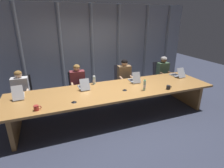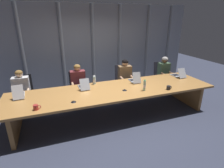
% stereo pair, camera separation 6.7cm
% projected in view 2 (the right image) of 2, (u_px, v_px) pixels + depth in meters
% --- Properties ---
extents(ground_plane, '(14.66, 14.66, 0.00)m').
position_uv_depth(ground_plane, '(114.00, 116.00, 4.54)').
color(ground_plane, '#383D51').
extents(conference_table, '(4.95, 1.28, 0.73)m').
position_uv_depth(conference_table, '(114.00, 94.00, 4.33)').
color(conference_table, '#B77F42').
rests_on(conference_table, ground_plane).
extents(curtain_backdrop, '(7.33, 0.17, 2.80)m').
position_uv_depth(curtain_backdrop, '(91.00, 47.00, 6.05)').
color(curtain_backdrop, gray).
rests_on(curtain_backdrop, ground_plane).
extents(laptop_left_end, '(0.26, 0.48, 0.30)m').
position_uv_depth(laptop_left_end, '(19.00, 94.00, 3.88)').
color(laptop_left_end, '#BCBCC1').
rests_on(laptop_left_end, conference_table).
extents(laptop_left_mid, '(0.23, 0.44, 0.27)m').
position_uv_depth(laptop_left_mid, '(84.00, 86.00, 4.34)').
color(laptop_left_mid, '#A8ADB7').
rests_on(laptop_left_mid, conference_table).
extents(laptop_center, '(0.24, 0.43, 0.30)m').
position_uv_depth(laptop_center, '(134.00, 80.00, 4.78)').
color(laptop_center, '#A8ADB7').
rests_on(laptop_center, conference_table).
extents(laptop_right_mid, '(0.25, 0.46, 0.27)m').
position_uv_depth(laptop_right_mid, '(178.00, 75.00, 5.21)').
color(laptop_right_mid, '#A8ADB7').
rests_on(laptop_right_mid, conference_table).
extents(office_chair_left_end, '(0.60, 0.60, 0.93)m').
position_uv_depth(office_chair_left_end, '(26.00, 98.00, 4.74)').
color(office_chair_left_end, black).
rests_on(office_chair_left_end, ground_plane).
extents(office_chair_left_mid, '(0.60, 0.60, 0.90)m').
position_uv_depth(office_chair_left_mid, '(79.00, 91.00, 5.19)').
color(office_chair_left_mid, black).
rests_on(office_chair_left_mid, ground_plane).
extents(office_chair_center, '(0.60, 0.60, 0.96)m').
position_uv_depth(office_chair_center, '(123.00, 85.00, 5.64)').
color(office_chair_center, '#2D2D38').
rests_on(office_chair_center, ground_plane).
extents(office_chair_right_mid, '(0.60, 0.60, 0.94)m').
position_uv_depth(office_chair_right_mid, '(161.00, 80.00, 6.09)').
color(office_chair_right_mid, '#2D2D38').
rests_on(office_chair_right_mid, ground_plane).
extents(person_left_end, '(0.41, 0.55, 1.13)m').
position_uv_depth(person_left_end, '(21.00, 90.00, 4.48)').
color(person_left_end, silver).
rests_on(person_left_end, ground_plane).
extents(person_left_mid, '(0.43, 0.56, 1.16)m').
position_uv_depth(person_left_mid, '(78.00, 83.00, 4.94)').
color(person_left_mid, brown).
rests_on(person_left_mid, ground_plane).
extents(person_center, '(0.44, 0.57, 1.18)m').
position_uv_depth(person_center, '(126.00, 77.00, 5.39)').
color(person_center, olive).
rests_on(person_center, ground_plane).
extents(person_right_mid, '(0.38, 0.55, 1.17)m').
position_uv_depth(person_right_mid, '(165.00, 72.00, 5.85)').
color(person_right_mid, '#4C6B4C').
rests_on(person_right_mid, ground_plane).
extents(water_bottle_primary, '(0.06, 0.06, 0.27)m').
position_uv_depth(water_bottle_primary, '(144.00, 86.00, 4.17)').
color(water_bottle_primary, '#ADD1B2').
rests_on(water_bottle_primary, conference_table).
extents(water_bottle_secondary, '(0.08, 0.08, 0.24)m').
position_uv_depth(water_bottle_secondary, '(94.00, 80.00, 4.59)').
color(water_bottle_secondary, silver).
rests_on(water_bottle_secondary, conference_table).
extents(coffee_mug_near, '(0.14, 0.09, 0.10)m').
position_uv_depth(coffee_mug_near, '(36.00, 107.00, 3.32)').
color(coffee_mug_near, '#B2332D').
rests_on(coffee_mug_near, conference_table).
extents(coffee_mug_far, '(0.14, 0.10, 0.09)m').
position_uv_depth(coffee_mug_far, '(169.00, 88.00, 4.26)').
color(coffee_mug_far, black).
rests_on(coffee_mug_far, conference_table).
extents(conference_mic_left_side, '(0.11, 0.11, 0.03)m').
position_uv_depth(conference_mic_left_side, '(73.00, 101.00, 3.63)').
color(conference_mic_left_side, black).
rests_on(conference_mic_left_side, conference_table).
extents(conference_mic_middle, '(0.11, 0.11, 0.03)m').
position_uv_depth(conference_mic_middle, '(125.00, 90.00, 4.21)').
color(conference_mic_middle, black).
rests_on(conference_mic_middle, conference_table).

